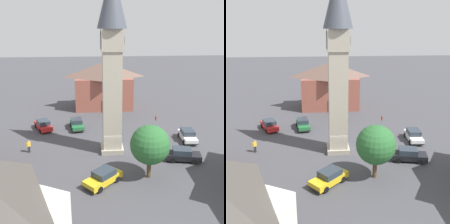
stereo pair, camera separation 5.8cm
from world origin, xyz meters
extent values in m
plane|color=#424247|center=(0.00, 0.00, 0.00)|extent=(200.00, 200.00, 0.00)
cube|color=#A59C89|center=(0.00, 0.00, 0.30)|extent=(2.75, 2.75, 0.60)
cube|color=#B7AD99|center=(0.00, 0.00, 6.48)|extent=(2.20, 2.20, 11.76)
cube|color=#B7AD99|center=(0.00, 0.00, 13.57)|extent=(2.47, 2.47, 2.42)
cylinder|color=white|center=(0.00, 1.26, 13.57)|extent=(1.85, 0.04, 1.85)
torus|color=black|center=(0.00, 1.27, 13.57)|extent=(1.91, 0.06, 1.91)
cube|color=black|center=(0.00, 1.30, 13.78)|extent=(0.05, 0.02, 0.52)
cube|color=black|center=(0.28, 1.30, 13.57)|extent=(0.70, 0.02, 0.04)
cylinder|color=white|center=(0.00, -1.26, 13.57)|extent=(1.85, 0.04, 1.85)
torus|color=black|center=(0.00, -1.27, 13.57)|extent=(1.91, 0.06, 1.91)
cube|color=gold|center=(7.46, -1.52, 0.59)|extent=(4.03, 4.16, 0.64)
cube|color=#28333D|center=(7.36, -1.41, 1.21)|extent=(2.57, 2.60, 0.64)
cylinder|color=black|center=(8.88, -1.88, 0.32)|extent=(0.60, 0.62, 0.64)
cylinder|color=black|center=(7.71, -2.96, 0.32)|extent=(0.60, 0.62, 0.64)
cylinder|color=black|center=(7.21, -0.07, 0.32)|extent=(0.60, 0.62, 0.64)
cylinder|color=black|center=(6.04, -1.16, 0.32)|extent=(0.60, 0.62, 0.64)
cube|color=black|center=(8.83, -3.00, 0.37)|extent=(1.30, 1.22, 0.16)
cube|color=black|center=(3.29, 8.03, 0.59)|extent=(2.49, 4.36, 0.64)
cube|color=#28333D|center=(3.26, 7.88, 1.21)|extent=(1.95, 2.37, 0.64)
cylinder|color=black|center=(2.75, 9.39, 0.32)|extent=(0.34, 0.67, 0.64)
cylinder|color=black|center=(4.32, 9.07, 0.32)|extent=(0.34, 0.67, 0.64)
cylinder|color=black|center=(2.26, 6.98, 0.32)|extent=(0.34, 0.67, 0.64)
cylinder|color=black|center=(3.83, 6.66, 0.32)|extent=(0.34, 0.67, 0.64)
cube|color=black|center=(3.70, 10.01, 0.37)|extent=(1.66, 0.45, 0.16)
cube|color=#236B38|center=(-7.91, -4.73, 0.59)|extent=(4.33, 2.36, 0.64)
cube|color=#28333D|center=(-8.05, -4.75, 1.21)|extent=(2.33, 1.89, 0.64)
cylinder|color=black|center=(-6.83, -3.73, 0.32)|extent=(0.67, 0.32, 0.64)
cylinder|color=black|center=(-6.56, -5.31, 0.32)|extent=(0.67, 0.32, 0.64)
cylinder|color=black|center=(-9.25, -4.14, 0.32)|extent=(0.67, 0.32, 0.64)
cylinder|color=black|center=(-8.99, -5.72, 0.32)|extent=(0.67, 0.32, 0.64)
cube|color=black|center=(-5.91, -4.39, 0.37)|extent=(0.40, 1.66, 0.16)
cube|color=white|center=(-2.20, 10.54, 0.59)|extent=(4.18, 1.91, 0.64)
cube|color=#28333D|center=(-2.35, 10.55, 1.21)|extent=(2.18, 1.67, 0.64)
cylinder|color=black|center=(-0.93, 11.27, 0.32)|extent=(0.65, 0.25, 0.64)
cylinder|color=black|center=(-1.01, 9.68, 0.32)|extent=(0.65, 0.25, 0.64)
cylinder|color=black|center=(-3.38, 11.40, 0.32)|extent=(0.65, 0.25, 0.64)
cylinder|color=black|center=(-3.47, 9.80, 0.32)|extent=(0.65, 0.25, 0.64)
cube|color=black|center=(-0.18, 10.44, 0.37)|extent=(0.21, 1.67, 0.16)
cube|color=red|center=(-7.93, -9.74, 0.59)|extent=(4.43, 3.31, 0.64)
cube|color=#28333D|center=(-7.80, -9.68, 1.21)|extent=(2.57, 2.31, 0.64)
cylinder|color=black|center=(-8.69, -11.00, 0.32)|extent=(0.67, 0.48, 0.64)
cylinder|color=black|center=(-9.39, -9.56, 0.32)|extent=(0.67, 0.48, 0.64)
cylinder|color=black|center=(-6.48, -9.93, 0.32)|extent=(0.67, 0.48, 0.64)
cylinder|color=black|center=(-7.17, -8.49, 0.32)|extent=(0.67, 0.48, 0.64)
cube|color=black|center=(-9.75, -10.62, 0.37)|extent=(0.83, 1.55, 0.16)
cylinder|color=black|center=(-0.36, -10.26, 0.41)|extent=(0.13, 0.13, 0.82)
cylinder|color=black|center=(-0.26, -10.41, 0.41)|extent=(0.13, 0.13, 0.82)
cube|color=gold|center=(-0.31, -10.34, 1.12)|extent=(0.38, 0.42, 0.60)
cylinder|color=gold|center=(-0.44, -10.14, 1.07)|extent=(0.09, 0.09, 0.60)
cylinder|color=gold|center=(-0.18, -10.53, 1.07)|extent=(0.09, 0.09, 0.60)
sphere|color=tan|center=(-0.31, -10.34, 1.57)|extent=(0.22, 0.22, 0.22)
sphere|color=black|center=(-0.32, -10.34, 1.59)|extent=(0.20, 0.20, 0.20)
cylinder|color=brown|center=(6.53, 3.30, 1.15)|extent=(0.44, 0.44, 2.30)
sphere|color=#28602D|center=(6.53, 3.30, 3.72)|extent=(4.06, 4.06, 4.06)
cube|color=#995142|center=(-18.49, -0.02, 2.93)|extent=(6.01, 10.36, 5.86)
pyramid|color=brown|center=(-18.49, -0.02, 7.21)|extent=(6.31, 10.88, 2.70)
cube|color=#422819|center=(-15.47, -0.02, 1.05)|extent=(0.08, 1.10, 2.10)
cylinder|color=gray|center=(-4.64, 6.61, 1.10)|extent=(0.07, 0.07, 2.20)
cube|color=red|center=(-4.64, 6.61, 2.50)|extent=(0.60, 0.04, 0.60)
camera|label=1|loc=(31.18, -2.58, 15.44)|focal=43.78mm
camera|label=2|loc=(31.18, -2.53, 15.44)|focal=43.78mm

